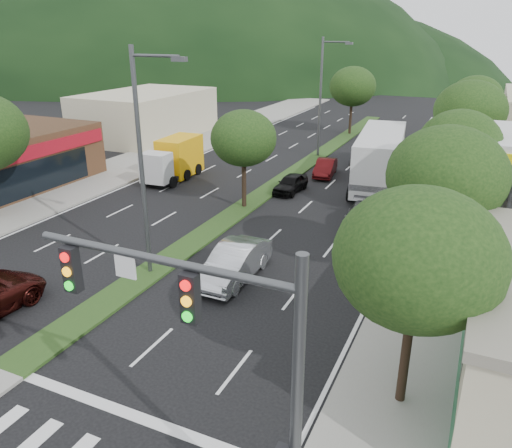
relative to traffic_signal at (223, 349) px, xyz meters
The scene contains 24 objects.
ground 10.27m from the traffic_signal, behind, with size 160.00×160.00×0.00m, color black.
sidewalk_right 27.15m from the traffic_signal, 82.55° to the left, with size 5.00×90.00×0.15m, color gray.
sidewalk_left 34.79m from the traffic_signal, 129.70° to the left, with size 6.00×90.00×0.15m, color gray.
median 31.23m from the traffic_signal, 107.00° to the left, with size 1.60×56.00×0.12m, color #1D3E16.
traffic_signal is the anchor object (origin of this frame).
bldg_left_far 45.32m from the traffic_signal, 128.26° to the left, with size 9.00×14.00×4.60m, color #BDB796.
hill_far 142.79m from the traffic_signal, 128.60° to the left, with size 176.00×132.00×82.00m, color black.
tree_r_a 6.29m from the traffic_signal, 61.80° to the left, with size 4.60×4.60×6.63m.
tree_r_b 13.87m from the traffic_signal, 77.63° to the left, with size 4.80×4.80×6.94m.
tree_r_c 21.74m from the traffic_signal, 82.15° to the left, with size 4.40×4.40×6.48m.
tree_r_d 31.68m from the traffic_signal, 84.62° to the left, with size 5.00×5.00×7.17m.
tree_r_e 41.65m from the traffic_signal, 85.91° to the left, with size 4.60×4.60×6.71m.
tree_med_near 21.53m from the traffic_signal, 114.80° to the left, with size 4.00×4.00×6.02m.
tree_med_far 46.43m from the traffic_signal, 101.22° to the left, with size 4.80×4.80×6.94m.
streetlight_near 13.03m from the traffic_signal, 132.77° to the left, with size 2.60×0.25×10.00m.
streetlight_mid 35.66m from the traffic_signal, 104.33° to the left, with size 2.60×0.25×10.00m.
sedan_silver 12.49m from the traffic_signal, 116.15° to the left, with size 1.69×4.83×1.59m, color silver.
car_queue_a 25.31m from the traffic_signal, 107.54° to the left, with size 1.45×3.61×1.23m, color black.
car_queue_b 19.29m from the traffic_signal, 94.10° to the left, with size 1.90×4.67×1.36m, color #48484D.
car_queue_c 29.84m from the traffic_signal, 102.86° to the left, with size 1.35×3.87×1.28m, color #4A0C0E.
car_queue_d 39.23m from the traffic_signal, 95.94° to the left, with size 2.56×5.55×1.54m, color black.
car_queue_e 34.42m from the traffic_signal, 98.35° to the left, with size 1.54×3.82×1.30m, color #505056.
box_truck 29.01m from the traffic_signal, 125.39° to the left, with size 2.62×6.12×2.96m.
motorhome 27.70m from the traffic_signal, 94.72° to the left, with size 4.27×10.50×3.92m.
Camera 1 is at (13.08, -8.81, 10.55)m, focal length 35.00 mm.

